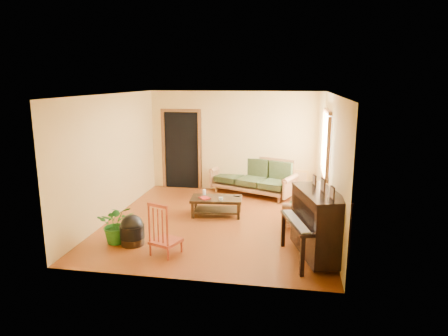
% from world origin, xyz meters
% --- Properties ---
extents(floor, '(5.00, 5.00, 0.00)m').
position_xyz_m(floor, '(0.00, 0.00, 0.00)').
color(floor, '#60280C').
rests_on(floor, ground).
extents(doorway, '(1.08, 0.16, 2.05)m').
position_xyz_m(doorway, '(-1.45, 2.48, 1.02)').
color(doorway, black).
rests_on(doorway, floor).
extents(window, '(0.12, 1.36, 1.46)m').
position_xyz_m(window, '(2.21, 1.30, 1.50)').
color(window, white).
rests_on(window, right_wall).
extents(sofa, '(2.34, 1.66, 0.92)m').
position_xyz_m(sofa, '(0.49, 2.18, 0.46)').
color(sofa, brown).
rests_on(sofa, floor).
extents(coffee_table, '(1.14, 0.70, 0.40)m').
position_xyz_m(coffee_table, '(-0.10, 0.39, 0.20)').
color(coffee_table, black).
rests_on(coffee_table, floor).
extents(armchair, '(0.98, 1.01, 0.85)m').
position_xyz_m(armchair, '(1.73, 0.04, 0.43)').
color(armchair, brown).
rests_on(armchair, floor).
extents(piano, '(1.09, 1.46, 1.14)m').
position_xyz_m(piano, '(1.92, -1.44, 0.57)').
color(piano, black).
rests_on(piano, floor).
extents(footstool, '(0.57, 0.57, 0.41)m').
position_xyz_m(footstool, '(-1.28, -1.41, 0.21)').
color(footstool, black).
rests_on(footstool, floor).
extents(red_chair, '(0.57, 0.59, 0.93)m').
position_xyz_m(red_chair, '(-0.57, -1.69, 0.46)').
color(red_chair, maroon).
rests_on(red_chair, floor).
extents(leaning_frame, '(0.50, 0.17, 0.65)m').
position_xyz_m(leaning_frame, '(1.66, 2.35, 0.33)').
color(leaning_frame, gold).
rests_on(leaning_frame, floor).
extents(ceramic_crock, '(0.19, 0.19, 0.23)m').
position_xyz_m(ceramic_crock, '(2.00, 2.32, 0.12)').
color(ceramic_crock, '#33419A').
rests_on(ceramic_crock, floor).
extents(potted_plant, '(0.80, 0.74, 0.72)m').
position_xyz_m(potted_plant, '(-1.58, -1.37, 0.36)').
color(potted_plant, '#1F611B').
rests_on(potted_plant, floor).
extents(book, '(0.30, 0.30, 0.02)m').
position_xyz_m(book, '(-0.40, 0.22, 0.41)').
color(book, maroon).
rests_on(book, coffee_table).
extents(candle, '(0.09, 0.09, 0.12)m').
position_xyz_m(candle, '(-0.41, 0.57, 0.46)').
color(candle, white).
rests_on(candle, coffee_table).
extents(glass_jar, '(0.10, 0.10, 0.06)m').
position_xyz_m(glass_jar, '(0.02, 0.25, 0.42)').
color(glass_jar, silver).
rests_on(glass_jar, coffee_table).
extents(remote, '(0.16, 0.09, 0.02)m').
position_xyz_m(remote, '(0.32, 0.56, 0.40)').
color(remote, black).
rests_on(remote, coffee_table).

